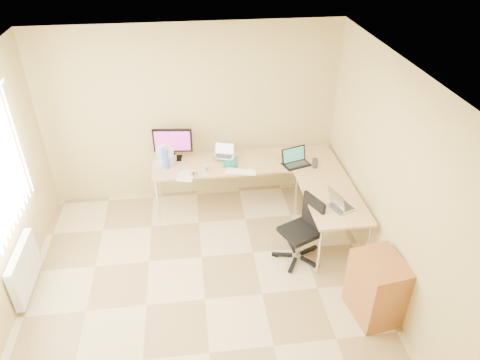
{
  "coord_description": "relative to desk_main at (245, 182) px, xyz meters",
  "views": [
    {
      "loc": [
        -0.05,
        -3.58,
        3.95
      ],
      "look_at": [
        0.55,
        1.1,
        0.9
      ],
      "focal_mm": 33.16,
      "sensor_mm": 36.0,
      "label": 1
    }
  ],
  "objects": [
    {
      "name": "papers",
      "position": [
        -0.85,
        -0.3,
        0.37
      ],
      "size": [
        0.28,
        0.34,
        0.01
      ],
      "primitive_type": "cube",
      "rotation": [
        0.0,
        0.0,
        -0.26
      ],
      "color": "silver",
      "rests_on": "desk_main"
    },
    {
      "name": "black_cup",
      "position": [
        0.94,
        -0.3,
        0.43
      ],
      "size": [
        0.1,
        0.1,
        0.13
      ],
      "primitive_type": "cylinder",
      "rotation": [
        0.0,
        0.0,
        0.41
      ],
      "color": "#2A2A2A",
      "rests_on": "desk_main"
    },
    {
      "name": "laptop_center",
      "position": [
        -0.31,
        0.08,
        0.5
      ],
      "size": [
        0.34,
        0.3,
        0.19
      ],
      "primitive_type": "cube",
      "rotation": [
        0.0,
        0.0,
        -0.3
      ],
      "color": "silver",
      "rests_on": "desk_main"
    },
    {
      "name": "office_chair",
      "position": [
        0.5,
        -1.29,
        0.14
      ],
      "size": [
        0.7,
        0.7,
        0.88
      ],
      "primitive_type": "cube",
      "rotation": [
        0.0,
        0.0,
        0.43
      ],
      "color": "black",
      "rests_on": "ground"
    },
    {
      "name": "ceiling",
      "position": [
        -0.72,
        -1.85,
        2.24
      ],
      "size": [
        4.5,
        4.5,
        0.0
      ],
      "primitive_type": "plane",
      "rotation": [
        3.14,
        0.0,
        0.0
      ],
      "color": "white",
      "rests_on": "ground"
    },
    {
      "name": "laptop_black",
      "position": [
        0.7,
        -0.2,
        0.48
      ],
      "size": [
        0.44,
        0.37,
        0.24
      ],
      "primitive_type": "cube",
      "rotation": [
        0.0,
        0.0,
        0.3
      ],
      "color": "black",
      "rests_on": "desk_main"
    },
    {
      "name": "water_bottle",
      "position": [
        -1.13,
        -0.06,
        0.52
      ],
      "size": [
        0.09,
        0.09,
        0.3
      ],
      "primitive_type": "cylinder",
      "rotation": [
        0.0,
        0.0,
        0.09
      ],
      "color": "#4564C5",
      "rests_on": "desk_main"
    },
    {
      "name": "laptop_return",
      "position": [
        1.02,
        -1.26,
        0.48
      ],
      "size": [
        0.42,
        0.38,
        0.23
      ],
      "primitive_type": "cube",
      "rotation": [
        0.0,
        0.0,
        1.95
      ],
      "color": "silver",
      "rests_on": "desk_return"
    },
    {
      "name": "mug",
      "position": [
        -0.6,
        -0.21,
        0.41
      ],
      "size": [
        0.12,
        0.12,
        0.09
      ],
      "primitive_type": "imported",
      "rotation": [
        0.0,
        0.0,
        0.28
      ],
      "color": "beige",
      "rests_on": "desk_main"
    },
    {
      "name": "monitor",
      "position": [
        -1.02,
        0.2,
        0.6
      ],
      "size": [
        0.57,
        0.24,
        0.48
      ],
      "primitive_type": "cube",
      "rotation": [
        0.0,
        0.0,
        -0.11
      ],
      "color": "black",
      "rests_on": "desk_main"
    },
    {
      "name": "cd_stack",
      "position": [
        -0.75,
        -0.3,
        0.38
      ],
      "size": [
        0.12,
        0.12,
        0.03
      ],
      "primitive_type": "cylinder",
      "rotation": [
        0.0,
        0.0,
        -0.02
      ],
      "color": "silver",
      "rests_on": "desk_main"
    },
    {
      "name": "desk_main",
      "position": [
        0.0,
        0.0,
        0.0
      ],
      "size": [
        2.65,
        0.7,
        0.73
      ],
      "primitive_type": "cube",
      "color": "tan",
      "rests_on": "ground"
    },
    {
      "name": "mouse",
      "position": [
        0.02,
        -0.3,
        0.38
      ],
      "size": [
        0.12,
        0.1,
        0.04
      ],
      "primitive_type": "ellipsoid",
      "rotation": [
        0.0,
        0.0,
        0.25
      ],
      "color": "white",
      "rests_on": "desk_main"
    },
    {
      "name": "book_stack",
      "position": [
        -0.22,
        -0.03,
        0.39
      ],
      "size": [
        0.22,
        0.28,
        0.04
      ],
      "primitive_type": "cube",
      "rotation": [
        0.0,
        0.0,
        -0.1
      ],
      "color": "#126456",
      "rests_on": "desk_main"
    },
    {
      "name": "keyboard",
      "position": [
        -0.1,
        -0.3,
        0.37
      ],
      "size": [
        0.43,
        0.26,
        0.02
      ],
      "primitive_type": "cube",
      "rotation": [
        0.0,
        0.0,
        -0.38
      ],
      "color": "white",
      "rests_on": "desk_main"
    },
    {
      "name": "desk_return",
      "position": [
        0.98,
        -1.0,
        0.0
      ],
      "size": [
        0.7,
        1.3,
        0.73
      ],
      "primitive_type": "cube",
      "color": "tan",
      "rests_on": "ground"
    },
    {
      "name": "wall_back",
      "position": [
        -0.72,
        0.4,
        0.93
      ],
      "size": [
        4.5,
        0.0,
        4.5
      ],
      "primitive_type": "plane",
      "rotation": [
        1.57,
        0.0,
        0.0
      ],
      "color": "tan",
      "rests_on": "ground"
    },
    {
      "name": "wall_right",
      "position": [
        1.38,
        -1.85,
        0.93
      ],
      "size": [
        0.0,
        4.5,
        4.5
      ],
      "primitive_type": "plane",
      "rotation": [
        1.57,
        0.0,
        -1.57
      ],
      "color": "tan",
      "rests_on": "ground"
    },
    {
      "name": "floor",
      "position": [
        -0.72,
        -1.85,
        -0.36
      ],
      "size": [
        4.5,
        4.5,
        0.0
      ],
      "primitive_type": "plane",
      "color": "#CAB888",
      "rests_on": "ground"
    },
    {
      "name": "white_box",
      "position": [
        -1.13,
        0.09,
        0.41
      ],
      "size": [
        0.3,
        0.25,
        0.09
      ],
      "primitive_type": "cube",
      "rotation": [
        0.0,
        0.0,
        -0.34
      ],
      "color": "silver",
      "rests_on": "desk_main"
    },
    {
      "name": "desk_fan",
      "position": [
        -1.13,
        0.05,
        0.52
      ],
      "size": [
        0.31,
        0.31,
        0.31
      ],
      "primitive_type": "cylinder",
      "rotation": [
        0.0,
        0.0,
        0.33
      ],
      "color": "white",
      "rests_on": "desk_main"
    },
    {
      "name": "cabinet",
      "position": [
        1.13,
        -2.27,
        -0.01
      ],
      "size": [
        0.54,
        0.63,
        0.79
      ],
      "primitive_type": "cube",
      "rotation": [
        0.0,
        0.0,
        0.15
      ],
      "color": "#A36341",
      "rests_on": "ground"
    },
    {
      "name": "radiator",
      "position": [
        -2.75,
        -1.45,
        -0.02
      ],
      "size": [
        0.09,
        0.8,
        0.55
      ],
      "primitive_type": "cube",
      "color": "white",
      "rests_on": "ground"
    }
  ]
}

